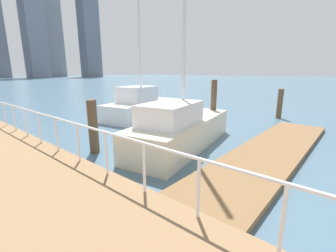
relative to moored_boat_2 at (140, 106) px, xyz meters
name	(u,v)px	position (x,y,z in m)	size (l,w,h in m)	color
ground_plane	(58,118)	(-3.48, 3.76, -0.76)	(300.00, 300.00, 0.00)	slate
floating_dock	(268,154)	(-1.76, -8.25, -0.67)	(10.44, 2.00, 0.18)	olive
boardwalk_railing	(237,186)	(-6.63, -9.22, 0.45)	(0.06, 24.68, 1.08)	white
dock_piling_0	(213,106)	(-0.12, -5.15, 0.47)	(0.27, 0.27, 2.45)	brown
dock_piling_2	(93,127)	(-5.37, -3.39, 0.18)	(0.33, 0.33, 1.88)	brown
dock_piling_5	(280,104)	(5.45, -6.61, 0.14)	(0.31, 0.31, 1.80)	brown
moored_boat_2	(140,106)	(0.00, 0.00, 0.00)	(5.55, 3.01, 8.24)	white
moored_boat_3	(181,128)	(-2.93, -5.37, -0.03)	(5.96, 2.90, 8.74)	beige
skyline_tower_5	(32,20)	(32.75, 101.79, 23.32)	(7.49, 10.99, 48.15)	slate
skyline_tower_7	(89,29)	(58.67, 100.53, 23.17)	(8.08, 8.16, 47.86)	slate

